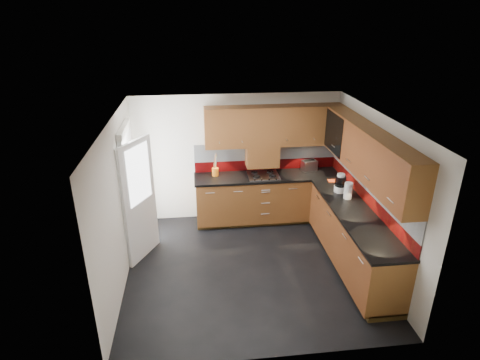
{
  "coord_description": "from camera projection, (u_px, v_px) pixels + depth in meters",
  "views": [
    {
      "loc": [
        -0.78,
        -5.24,
        3.79
      ],
      "look_at": [
        -0.08,
        0.65,
        1.24
      ],
      "focal_mm": 30.0,
      "sensor_mm": 36.0,
      "label": 1
    }
  ],
  "objects": [
    {
      "name": "back_door",
      "position": [
        134.0,
        194.0,
        6.44
      ],
      "size": [
        0.42,
        1.19,
        2.04
      ],
      "color": "white",
      "rests_on": "room"
    },
    {
      "name": "extractor_hood",
      "position": [
        262.0,
        156.0,
        7.39
      ],
      "size": [
        0.6,
        0.33,
        0.4
      ],
      "primitive_type": "cube",
      "color": "#552E13",
      "rests_on": "room"
    },
    {
      "name": "utensil_pot",
      "position": [
        215.0,
        171.0,
        7.36
      ],
      "size": [
        0.12,
        0.12,
        0.43
      ],
      "color": "orange",
      "rests_on": "countertop"
    },
    {
      "name": "food_processor",
      "position": [
        340.0,
        184.0,
        6.69
      ],
      "size": [
        0.19,
        0.19,
        0.32
      ],
      "color": "white",
      "rests_on": "countertop"
    },
    {
      "name": "countertop",
      "position": [
        306.0,
        193.0,
        6.75
      ],
      "size": [
        2.72,
        3.22,
        0.04
      ],
      "color": "black",
      "rests_on": "base_cabinets"
    },
    {
      "name": "paper_towel",
      "position": [
        348.0,
        191.0,
        6.46
      ],
      "size": [
        0.17,
        0.17,
        0.27
      ],
      "primitive_type": "cylinder",
      "rotation": [
        0.0,
        0.0,
        0.37
      ],
      "color": "white",
      "rests_on": "countertop"
    },
    {
      "name": "orange_cloth",
      "position": [
        332.0,
        181.0,
        7.15
      ],
      "size": [
        0.15,
        0.13,
        0.02
      ],
      "primitive_type": "cube",
      "rotation": [
        0.0,
        0.0,
        -0.02
      ],
      "color": "#E34819",
      "rests_on": "countertop"
    },
    {
      "name": "backsplash",
      "position": [
        317.0,
        171.0,
        6.86
      ],
      "size": [
        2.7,
        3.2,
        0.54
      ],
      "color": "maroon",
      "rests_on": "countertop"
    },
    {
      "name": "upper_cabinets",
      "position": [
        319.0,
        139.0,
        6.48
      ],
      "size": [
        2.5,
        3.2,
        0.72
      ],
      "color": "#552E13",
      "rests_on": "room"
    },
    {
      "name": "toaster",
      "position": [
        309.0,
        165.0,
        7.6
      ],
      "size": [
        0.31,
        0.23,
        0.2
      ],
      "color": "silver",
      "rests_on": "countertop"
    },
    {
      "name": "room",
      "position": [
        251.0,
        181.0,
        5.77
      ],
      "size": [
        4.0,
        3.8,
        2.64
      ],
      "color": "black"
    },
    {
      "name": "gas_hob",
      "position": [
        263.0,
        175.0,
        7.37
      ],
      "size": [
        0.57,
        0.5,
        0.04
      ],
      "color": "silver",
      "rests_on": "countertop"
    },
    {
      "name": "base_cabinets",
      "position": [
        305.0,
        218.0,
        6.95
      ],
      "size": [
        2.7,
        3.2,
        0.95
      ],
      "color": "#552E13",
      "rests_on": "room"
    },
    {
      "name": "glass_cabinet",
      "position": [
        342.0,
        131.0,
        6.78
      ],
      "size": [
        0.32,
        0.8,
        0.66
      ],
      "color": "black",
      "rests_on": "room"
    }
  ]
}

